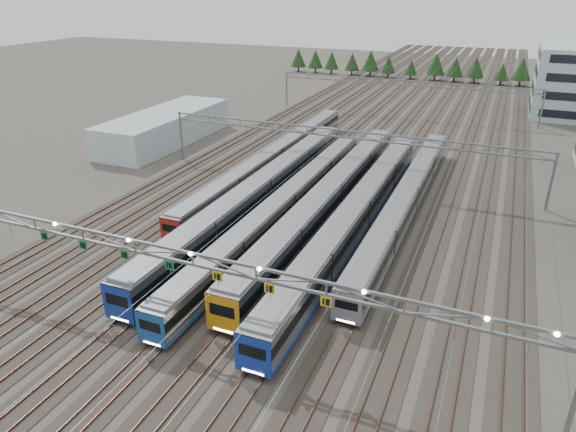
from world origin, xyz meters
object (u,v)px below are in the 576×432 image
at_px(train_b, 260,192).
at_px(train_e, 357,213).
at_px(train_d, 330,197).
at_px(gantry_far, 404,87).
at_px(train_f, 407,199).
at_px(gantry_near, 192,262).
at_px(gantry_mid, 343,140).
at_px(train_a, 275,158).
at_px(train_c, 285,206).
at_px(west_shed, 165,127).

distance_m(train_b, train_e, 13.58).
bearing_deg(train_d, gantry_far, 92.25).
bearing_deg(train_f, train_b, -162.44).
bearing_deg(gantry_near, train_d, 85.31).
bearing_deg(gantry_mid, train_e, -66.19).
xyz_separation_m(train_a, gantry_near, (11.20, -40.95, 5.12)).
xyz_separation_m(train_a, train_f, (22.50, -8.99, 0.08)).
bearing_deg(gantry_mid, train_d, -79.51).
xyz_separation_m(train_c, gantry_far, (2.25, 61.19, 4.34)).
xyz_separation_m(train_b, train_f, (18.00, 5.70, -0.25)).
distance_m(train_b, train_f, 18.88).
relative_size(train_d, gantry_mid, 0.98).
xyz_separation_m(train_e, gantry_far, (-6.75, 60.30, 4.16)).
height_order(train_a, train_e, train_e).
bearing_deg(train_c, train_e, 5.67).
xyz_separation_m(train_f, gantry_far, (-11.25, 53.16, 4.34)).
xyz_separation_m(train_a, train_c, (9.00, -17.03, 0.07)).
distance_m(train_a, train_d, 18.73).
bearing_deg(train_e, gantry_near, -105.31).
bearing_deg(train_d, train_c, -138.06).
distance_m(train_d, gantry_far, 57.34).
bearing_deg(train_d, train_a, 136.12).
bearing_deg(train_a, gantry_near, -74.70).
distance_m(train_f, gantry_near, 34.27).
relative_size(gantry_far, west_shed, 1.88).
bearing_deg(train_c, gantry_near, -84.74).
xyz_separation_m(train_a, west_shed, (-25.40, 6.69, 0.77)).
height_order(train_a, train_c, train_c).
bearing_deg(west_shed, train_f, -18.13).
bearing_deg(train_e, train_f, 57.77).
bearing_deg(gantry_far, train_d, -87.75).
height_order(train_d, west_shed, west_shed).
bearing_deg(gantry_far, train_e, -83.61).
bearing_deg(gantry_far, gantry_mid, -90.00).
height_order(train_f, gantry_near, gantry_near).
relative_size(train_a, west_shed, 1.91).
bearing_deg(train_b, west_shed, 144.43).
relative_size(train_a, train_d, 1.03).
relative_size(train_c, gantry_mid, 0.97).
xyz_separation_m(train_b, train_d, (9.00, 1.71, 0.04)).
distance_m(gantry_mid, west_shed, 37.59).
xyz_separation_m(train_a, train_d, (13.50, -12.98, 0.36)).
relative_size(gantry_near, west_shed, 1.88).
height_order(train_b, west_shed, west_shed).
bearing_deg(gantry_mid, gantry_far, 90.00).
height_order(train_b, gantry_mid, gantry_mid).
distance_m(train_a, train_c, 19.26).
relative_size(train_b, train_e, 1.00).
xyz_separation_m(train_b, train_e, (13.50, -1.44, -0.07)).
bearing_deg(gantry_far, west_shed, -134.36).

